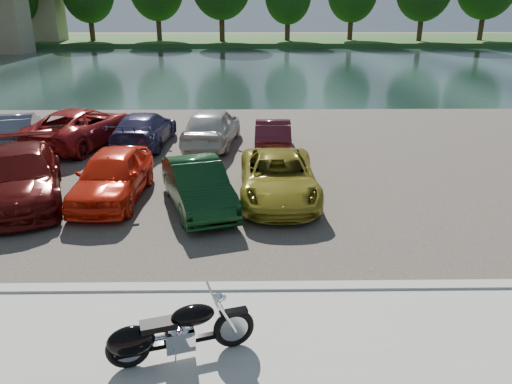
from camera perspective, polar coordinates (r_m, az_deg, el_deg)
The scene contains 15 objects.
ground at distance 8.40m, azimuth -4.24°, elevation -18.52°, with size 200.00×200.00×0.00m, color #595447.
kerb at distance 9.99m, azimuth -3.63°, elevation -10.95°, with size 60.00×0.30×0.14m, color #AAA8A0.
parking_lot at distance 18.29m, azimuth -2.40°, elevation 3.84°, with size 60.00×18.00×0.04m, color #3D3731.
river at distance 46.81m, azimuth -1.54°, elevation 14.13°, with size 120.00×40.00×0.00m, color #172926.
far_bank at distance 78.66m, azimuth -1.32°, elevation 16.99°, with size 120.00×24.00×0.60m, color #254D1B.
motorcycle at distance 8.07m, azimuth -10.03°, elevation -15.68°, with size 2.27×1.00×1.05m.
car_3 at distance 15.47m, azimuth -25.29°, elevation 1.63°, with size 2.08×5.13×1.49m, color #500D0B.
car_4 at distance 14.73m, azimuth -16.08°, elevation 1.86°, with size 1.70×4.23×1.44m, color red.
car_5 at distance 13.64m, azimuth -6.69°, elevation 0.77°, with size 1.39×3.98×1.31m, color black.
car_6 at distance 14.25m, azimuth 2.57°, elevation 1.73°, with size 2.15×4.66×1.29m, color olive.
car_9 at distance 21.56m, azimuth -25.71°, elevation 6.36°, with size 1.46×4.18×1.38m, color slate.
car_10 at distance 21.04m, azimuth -19.34°, elevation 7.07°, with size 2.46×5.33×1.48m, color maroon.
car_11 at distance 20.25m, azimuth -12.66°, elevation 7.02°, with size 1.86×4.58×1.33m, color #2B284E.
car_12 at distance 19.88m, azimuth -5.08°, elevation 7.49°, with size 1.81×4.49×1.53m, color beige.
car_13 at distance 19.15m, azimuth 1.93°, elevation 6.59°, with size 1.30×3.73×1.23m, color #551620.
Camera 1 is at (0.49, -6.50, 5.30)m, focal length 35.00 mm.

